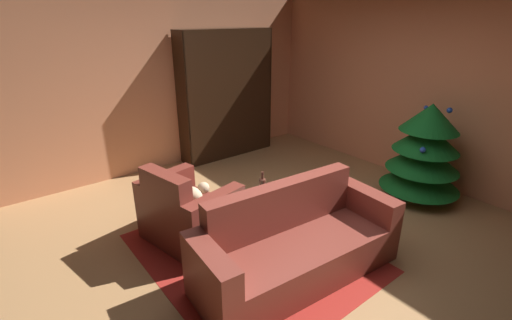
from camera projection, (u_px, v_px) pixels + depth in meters
ground_plane at (281, 236)px, 4.05m from camera, size 6.53×6.53×0.00m
wall_back at (425, 88)px, 5.07m from camera, size 5.56×0.06×2.68m
wall_left at (164, 82)px, 5.55m from camera, size 0.06×5.38×2.68m
area_rug at (251, 252)px, 3.77m from camera, size 2.32×1.95×0.01m
bookshelf_unit at (232, 94)px, 6.11m from camera, size 0.36×1.67×2.10m
armchair_red at (188, 214)px, 3.87m from camera, size 1.08×0.89×0.89m
couch_red at (296, 247)px, 3.37m from camera, size 0.89×2.05×0.86m
coffee_table at (248, 209)px, 3.75m from camera, size 0.76×0.76×0.47m
book_stack_on_table at (252, 202)px, 3.71m from camera, size 0.23×0.16×0.10m
bottle_on_table at (262, 188)px, 3.82m from camera, size 0.07×0.07×0.32m
decorated_tree at (424, 152)px, 4.67m from camera, size 1.01×1.01×1.29m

